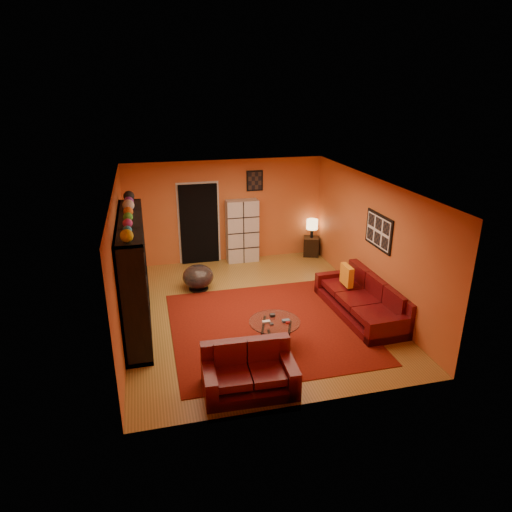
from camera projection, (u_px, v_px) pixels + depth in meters
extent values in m
plane|color=olive|center=(254.00, 310.00, 9.30)|extent=(6.00, 6.00, 0.00)
plane|color=white|center=(254.00, 184.00, 8.38)|extent=(6.00, 6.00, 0.00)
plane|color=#C35C2A|center=(226.00, 211.00, 11.57)|extent=(6.00, 0.00, 6.00)
plane|color=#C35C2A|center=(306.00, 325.00, 6.12)|extent=(6.00, 0.00, 6.00)
plane|color=#C35C2A|center=(120.00, 262.00, 8.28)|extent=(0.00, 6.00, 6.00)
plane|color=#C35C2A|center=(371.00, 241.00, 9.40)|extent=(0.00, 6.00, 6.00)
cube|color=#58110A|center=(268.00, 326.00, 8.69)|extent=(3.60, 3.60, 0.01)
cube|color=black|center=(199.00, 224.00, 11.47)|extent=(0.95, 0.10, 2.04)
cube|color=black|center=(379.00, 231.00, 9.02)|extent=(0.03, 1.00, 0.70)
cube|color=black|center=(255.00, 181.00, 11.45)|extent=(0.42, 0.03, 0.52)
cube|color=black|center=(134.00, 273.00, 8.42)|extent=(0.45, 3.00, 2.10)
imported|color=black|center=(137.00, 278.00, 8.42)|extent=(0.87, 0.11, 0.50)
cube|color=#47090D|center=(361.00, 306.00, 9.12)|extent=(1.08, 2.43, 0.32)
cube|color=#47090D|center=(380.00, 292.00, 9.13)|extent=(0.28, 2.40, 0.85)
cube|color=#47090D|center=(392.00, 326.00, 8.08)|extent=(0.99, 0.22, 0.62)
cube|color=#47090D|center=(337.00, 278.00, 10.06)|extent=(0.99, 0.22, 0.62)
cube|color=#47090D|center=(378.00, 308.00, 8.39)|extent=(0.79, 0.69, 0.12)
cube|color=#47090D|center=(360.00, 293.00, 9.00)|extent=(0.79, 0.69, 0.12)
cube|color=#47090D|center=(345.00, 279.00, 9.61)|extent=(0.79, 0.69, 0.12)
cube|color=#47090D|center=(249.00, 381.00, 6.83)|extent=(1.41, 0.88, 0.32)
cube|color=#47090D|center=(245.00, 354.00, 7.03)|extent=(1.38, 0.24, 0.85)
cube|color=#47090D|center=(288.00, 368.00, 6.88)|extent=(0.21, 0.83, 0.62)
cube|color=#47090D|center=(209.00, 378.00, 6.66)|extent=(0.21, 0.83, 0.62)
cube|color=#47090D|center=(267.00, 363.00, 6.73)|extent=(0.51, 0.63, 0.12)
cube|color=#47090D|center=(233.00, 367.00, 6.63)|extent=(0.51, 0.63, 0.12)
cube|color=orange|center=(347.00, 275.00, 9.41)|extent=(0.12, 0.42, 0.42)
cylinder|color=silver|center=(275.00, 322.00, 7.94)|extent=(0.90, 0.90, 0.02)
cylinder|color=black|center=(289.00, 331.00, 8.09)|extent=(0.05, 0.05, 0.43)
cylinder|color=black|center=(263.00, 327.00, 8.21)|extent=(0.05, 0.05, 0.43)
cylinder|color=black|center=(271.00, 341.00, 7.77)|extent=(0.05, 0.05, 0.43)
cube|color=beige|center=(242.00, 231.00, 11.64)|extent=(0.81, 0.36, 1.61)
cylinder|color=black|center=(199.00, 288.00, 10.26)|extent=(0.44, 0.44, 0.03)
cylinder|color=black|center=(199.00, 285.00, 10.23)|extent=(0.06, 0.06, 0.15)
ellipsoid|color=#41393A|center=(198.00, 277.00, 10.15)|extent=(0.69, 0.69, 0.52)
cube|color=black|center=(311.00, 246.00, 12.22)|extent=(0.51, 0.51, 0.50)
cylinder|color=black|center=(312.00, 233.00, 12.08)|extent=(0.08, 0.08, 0.24)
cylinder|color=#FFD78C|center=(312.00, 224.00, 12.00)|extent=(0.30, 0.30, 0.26)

